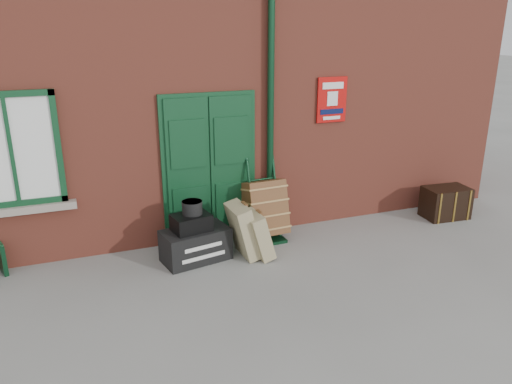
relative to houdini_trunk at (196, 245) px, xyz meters
name	(u,v)px	position (x,y,z in m)	size (l,w,h in m)	color
ground	(264,279)	(0.70, -0.86, -0.23)	(80.00, 80.00, 0.00)	gray
station_building	(193,83)	(0.70, 2.64, 1.93)	(10.30, 4.30, 4.36)	#A24634
houdini_trunk	(196,245)	(0.00, 0.00, 0.00)	(0.92, 0.51, 0.46)	black
strongbox	(191,223)	(-0.05, 0.00, 0.35)	(0.51, 0.37, 0.23)	black
hatbox	(192,208)	(-0.02, 0.03, 0.55)	(0.28, 0.28, 0.18)	black
suitcase_back	(243,230)	(0.67, -0.12, 0.17)	(0.22, 0.55, 0.77)	tan
suitcase_front	(258,235)	(0.85, -0.22, 0.11)	(0.20, 0.49, 0.66)	tan
porter_trolley	(264,209)	(1.19, 0.37, 0.25)	(0.64, 0.68, 1.25)	black
dark_trunk	(446,202)	(4.42, 0.08, 0.04)	(0.74, 0.48, 0.53)	black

